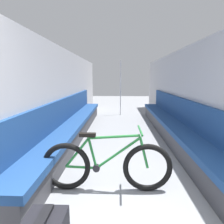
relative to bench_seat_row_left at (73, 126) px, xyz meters
name	(u,v)px	position (x,y,z in m)	size (l,w,h in m)	color
wall_left	(61,94)	(-0.26, -0.02, 0.76)	(0.10, 10.69, 2.13)	#B2B2B7
wall_right	(187,94)	(2.64, -0.02, 0.76)	(0.10, 10.69, 2.13)	#B2B2B7
bench_seat_row_left	(73,126)	(0.00, 0.00, 0.00)	(0.49, 6.16, 0.98)	#3D3D42
bench_seat_row_right	(173,127)	(2.38, 0.00, 0.00)	(0.49, 6.16, 0.98)	#3D3D42
bicycle	(106,166)	(0.94, -2.23, 0.03)	(1.67, 0.46, 0.81)	black
grab_pole_near	(121,89)	(1.16, 3.15, 0.72)	(0.08, 0.08, 2.11)	gray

